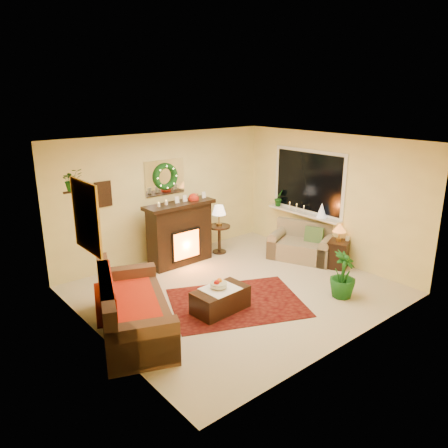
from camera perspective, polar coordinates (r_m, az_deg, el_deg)
floor at (r=7.82m, az=1.66°, el=-8.67°), size 5.00×5.00×0.00m
ceiling at (r=7.09m, az=1.84°, el=10.63°), size 5.00×5.00×0.00m
wall_back at (r=9.10m, az=-7.69°, el=3.61°), size 5.00×5.00×0.00m
wall_front at (r=5.94m, az=16.29°, el=-4.28°), size 5.00×5.00×0.00m
wall_left at (r=6.07m, az=-16.28°, el=-3.83°), size 4.50×4.50×0.00m
wall_right at (r=9.14m, az=13.60°, el=3.35°), size 4.50×4.50×0.00m
area_rug at (r=7.40m, az=1.64°, el=-10.20°), size 2.60×2.34×0.01m
sofa at (r=6.54m, az=-11.67°, el=-10.27°), size 1.63×2.28×0.90m
red_throw at (r=6.65m, az=-12.69°, el=-9.62°), size 0.87×1.41×0.02m
fireplace at (r=8.86m, az=-5.78°, el=-1.75°), size 1.32×0.44×1.20m
poinsettia at (r=8.83m, az=-4.00°, el=3.32°), size 0.22×0.22×0.22m
mantel_candle_a at (r=8.40m, az=-8.52°, el=2.16°), size 0.06×0.06×0.17m
mantel_candle_b at (r=8.52m, az=-7.55°, el=2.42°), size 0.06×0.06×0.18m
mantel_mirror at (r=9.00m, az=-7.73°, el=6.06°), size 0.92×0.02×0.72m
wreath at (r=8.96m, az=-7.59°, el=6.15°), size 0.55×0.11×0.55m
wall_art at (r=8.41m, az=-15.49°, el=3.77°), size 0.32×0.03×0.48m
gold_mirror at (r=6.21m, az=-17.58°, el=0.89°), size 0.03×0.84×1.00m
hanging_plant at (r=6.88m, az=-19.10°, el=4.19°), size 0.33×0.28×0.36m
loveseat at (r=9.22m, az=10.13°, el=-2.01°), size 1.19×1.47×0.74m
window_frame at (r=9.41m, az=10.97°, el=5.45°), size 0.03×1.86×1.36m
window_glass at (r=9.40m, az=10.91°, el=5.44°), size 0.02×1.70×1.22m
window_sill at (r=9.49m, az=10.34°, el=1.36°), size 0.22×1.86×0.04m
mini_tree at (r=9.16m, az=12.64°, el=1.75°), size 0.21×0.21×0.31m
sill_plant at (r=9.90m, az=7.17°, el=3.45°), size 0.26×0.21×0.48m
side_table_round at (r=9.45m, az=-0.61°, el=-1.88°), size 0.57×0.57×0.61m
lamp_cream at (r=9.29m, az=-0.66°, el=1.37°), size 0.30×0.30×0.46m
end_table_square at (r=9.00m, az=14.48°, el=-3.80°), size 0.58×0.58×0.54m
lamp_tiffany at (r=8.87m, az=14.83°, el=-0.89°), size 0.27×0.27×0.39m
coffee_table at (r=7.06m, az=-0.48°, el=-9.74°), size 0.93×0.55×0.38m
fruit_bowl at (r=6.98m, az=-0.71°, el=-7.89°), size 0.27×0.27×0.06m
floor_palm at (r=7.68m, az=15.31°, el=-6.10°), size 1.70×1.70×2.41m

